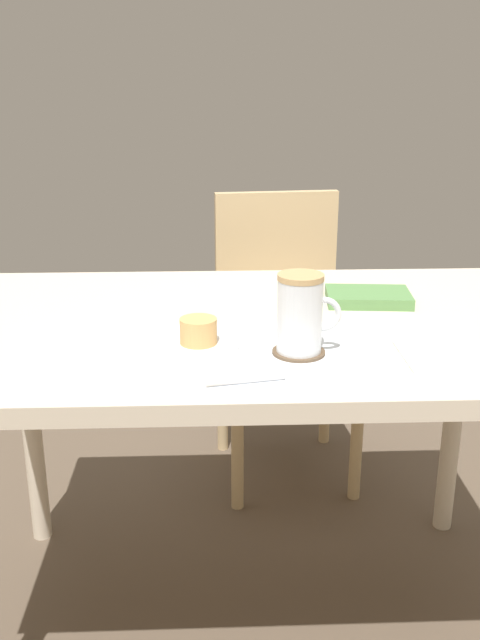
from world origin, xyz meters
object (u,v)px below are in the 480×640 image
dining_table (253,357)px  pastry_plate (199,346)px  pastry (198,331)px  coffee_mug (301,313)px  small_book (368,297)px  wooden_chair (282,322)px

dining_table → pastry_plate: 0.22m
pastry → coffee_mug: coffee_mug is taller
small_book → coffee_mug: bearing=-116.3°
dining_table → pastry: pastry is taller
wooden_chair → small_book: 0.67m
wooden_chair → small_book: (0.12, -0.61, 0.27)m
coffee_mug → small_book: coffee_mug is taller
pastry_plate → small_book: bearing=37.5°
pastry_plate → pastry: 0.03m
dining_table → pastry: 0.23m
coffee_mug → pastry_plate: bearing=171.7°
pastry → small_book: size_ratio=0.37×
dining_table → coffee_mug: (0.07, -0.20, 0.16)m
dining_table → coffee_mug: coffee_mug is taller
dining_table → pastry_plate: bearing=-122.3°
pastry → coffee_mug: (0.18, -0.03, 0.04)m
coffee_mug → small_book: bearing=58.6°
dining_table → coffee_mug: 0.26m
dining_table → pastry: (-0.11, -0.17, 0.12)m
pastry → small_book: (0.37, 0.28, -0.03)m
wooden_chair → coffee_mug: 0.97m
dining_table → coffee_mug: size_ratio=8.81×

